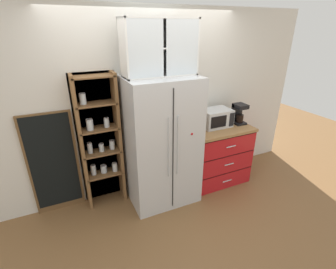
{
  "coord_description": "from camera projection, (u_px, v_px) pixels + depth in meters",
  "views": [
    {
      "loc": [
        -1.17,
        -2.75,
        2.3
      ],
      "look_at": [
        0.1,
        -0.01,
        0.96
      ],
      "focal_mm": 26.31,
      "sensor_mm": 36.0,
      "label": 1
    }
  ],
  "objects": [
    {
      "name": "microwave",
      "position": [
        216.0,
        118.0,
        3.67
      ],
      "size": [
        0.44,
        0.33,
        0.26
      ],
      "color": "silver",
      "rests_on": "counter_cabinet"
    },
    {
      "name": "counter_cabinet",
      "position": [
        216.0,
        153.0,
        3.87
      ],
      "size": [
        0.95,
        0.66,
        0.91
      ],
      "color": "red",
      "rests_on": "ground"
    },
    {
      "name": "chalkboard_menu",
      "position": [
        54.0,
        164.0,
        3.13
      ],
      "size": [
        0.6,
        0.04,
        1.37
      ],
      "color": "brown",
      "rests_on": "ground"
    },
    {
      "name": "coffee_maker",
      "position": [
        238.0,
        113.0,
        3.77
      ],
      "size": [
        0.17,
        0.2,
        0.31
      ],
      "color": "black",
      "rests_on": "counter_cabinet"
    },
    {
      "name": "mug_red",
      "position": [
        194.0,
        127.0,
        3.55
      ],
      "size": [
        0.12,
        0.09,
        0.1
      ],
      "color": "red",
      "rests_on": "counter_cabinet"
    },
    {
      "name": "wall_back_cream",
      "position": [
        149.0,
        105.0,
        3.48
      ],
      "size": [
        5.11,
        0.1,
        2.55
      ],
      "primitive_type": "cube",
      "color": "silver",
      "rests_on": "ground"
    },
    {
      "name": "upper_cabinet",
      "position": [
        158.0,
        48.0,
        2.86
      ],
      "size": [
        0.88,
        0.32,
        0.64
      ],
      "color": "silver",
      "rests_on": "refrigerator"
    },
    {
      "name": "bottle_amber",
      "position": [
        202.0,
        123.0,
        3.51
      ],
      "size": [
        0.07,
        0.07,
        0.27
      ],
      "color": "brown",
      "rests_on": "counter_cabinet"
    },
    {
      "name": "ground_plane",
      "position": [
        162.0,
        194.0,
        3.66
      ],
      "size": [
        10.82,
        10.82,
        0.0
      ],
      "primitive_type": "plane",
      "color": "brown"
    },
    {
      "name": "refrigerator",
      "position": [
        161.0,
        142.0,
        3.3
      ],
      "size": [
        0.92,
        0.74,
        1.75
      ],
      "color": "silver",
      "rests_on": "ground"
    },
    {
      "name": "pantry_shelf_column",
      "position": [
        99.0,
        140.0,
        3.24
      ],
      "size": [
        0.56,
        0.28,
        1.8
      ],
      "color": "brown",
      "rests_on": "ground"
    }
  ]
}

